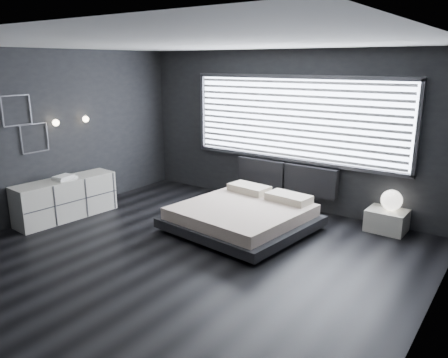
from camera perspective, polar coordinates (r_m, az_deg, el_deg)
The scene contains 12 objects.
room at distance 5.71m, azimuth -4.96°, elevation 3.05°, with size 6.04×6.00×2.80m.
window at distance 7.80m, azimuth 9.18°, elevation 7.70°, with size 4.14×0.09×1.52m.
headboard at distance 8.00m, azimuth 8.02°, elevation 0.32°, with size 1.96×0.16×0.52m.
sconce_near at distance 7.86m, azimuth -21.12°, elevation 6.87°, with size 0.18×0.11×0.11m.
sconce_far at distance 8.21m, azimuth -17.63°, elevation 7.47°, with size 0.18×0.11×0.11m.
wall_art_upper at distance 7.60m, azimuth -25.46°, elevation 8.08°, with size 0.01×0.48×0.48m.
wall_art_lower at distance 7.79m, azimuth -23.48°, elevation 4.92°, with size 0.01×0.48×0.48m.
bed at distance 6.92m, azimuth 2.48°, elevation -4.75°, with size 2.19×2.11×0.52m.
nightstand at distance 7.35m, azimuth 20.49°, elevation -5.09°, with size 0.59×0.49×0.34m, color silver.
orb_lamp at distance 7.27m, azimuth 21.05°, elevation -2.59°, with size 0.32×0.32×0.32m, color white.
dresser at distance 7.87m, azimuth -19.93°, elevation -2.41°, with size 0.62×1.75×0.69m.
book_stack at distance 7.75m, azimuth -20.17°, elevation 0.19°, with size 0.28×0.36×0.07m.
Camera 1 is at (3.63, -4.25, 2.58)m, focal length 35.00 mm.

